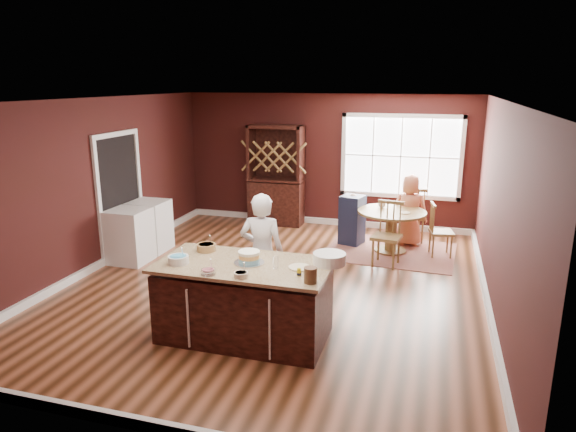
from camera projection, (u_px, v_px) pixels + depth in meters
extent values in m
plane|color=brown|center=(276.00, 284.00, 7.67)|extent=(7.00, 7.00, 0.00)
plane|color=white|center=(275.00, 100.00, 6.98)|extent=(7.00, 7.00, 0.00)
plane|color=#341111|center=(326.00, 161.00, 10.57)|extent=(6.00, 0.00, 6.00)
plane|color=#341111|center=(143.00, 289.00, 4.07)|extent=(6.00, 0.00, 6.00)
plane|color=#341111|center=(95.00, 185.00, 8.13)|extent=(0.00, 7.00, 7.00)
plane|color=#341111|center=(500.00, 211.00, 6.52)|extent=(0.00, 7.00, 7.00)
cube|color=black|center=(244.00, 304.00, 6.02)|extent=(1.92, 0.97, 0.83)
cube|color=beige|center=(244.00, 265.00, 5.89)|extent=(2.00, 1.05, 0.04)
cylinder|color=brown|center=(390.00, 250.00, 9.13)|extent=(0.56, 0.56, 0.04)
cylinder|color=brown|center=(391.00, 232.00, 9.05)|extent=(0.20, 0.20, 0.67)
cylinder|color=brown|center=(392.00, 212.00, 8.95)|extent=(1.19, 1.19, 0.04)
imported|color=silver|center=(262.00, 253.00, 6.63)|extent=(0.61, 0.43, 1.59)
cylinder|color=white|center=(178.00, 260.00, 5.88)|extent=(0.24, 0.24, 0.09)
cylinder|color=olive|center=(206.00, 247.00, 6.32)|extent=(0.23, 0.23, 0.09)
cylinder|color=white|center=(208.00, 272.00, 5.55)|extent=(0.16, 0.16, 0.06)
cylinder|color=beige|center=(241.00, 275.00, 5.47)|extent=(0.16, 0.16, 0.06)
cylinder|color=silver|center=(276.00, 262.00, 5.73)|extent=(0.07, 0.07, 0.13)
cylinder|color=#F3E9CF|center=(300.00, 267.00, 5.74)|extent=(0.25, 0.25, 0.02)
cylinder|color=white|center=(329.00, 259.00, 5.86)|extent=(0.38, 0.38, 0.13)
cylinder|color=brown|center=(310.00, 275.00, 5.31)|extent=(0.14, 0.14, 0.17)
cube|color=brown|center=(390.00, 251.00, 9.14)|extent=(2.32, 1.86, 0.01)
imported|color=#C56E4D|center=(410.00, 210.00, 9.37)|extent=(0.65, 0.42, 1.32)
cylinder|color=beige|center=(405.00, 213.00, 8.79)|extent=(0.19, 0.19, 0.01)
imported|color=silver|center=(382.00, 205.00, 9.17)|extent=(0.16, 0.16, 0.10)
cube|color=#3B1C10|center=(276.00, 175.00, 10.66)|extent=(1.13, 0.47, 2.07)
cube|color=white|center=(130.00, 236.00, 8.53)|extent=(0.62, 0.60, 0.90)
cube|color=white|center=(150.00, 226.00, 9.12)|extent=(0.62, 0.60, 0.90)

